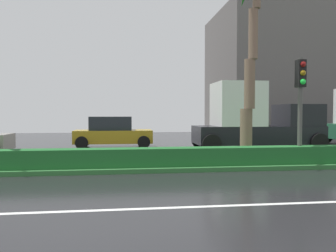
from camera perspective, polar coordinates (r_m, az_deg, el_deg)
name	(u,v)px	position (r m, az deg, el deg)	size (l,w,h in m)	color
ground_plane	(107,163)	(14.01, -9.89, -5.95)	(90.00, 42.00, 0.10)	black
near_lane_divider_stripe	(93,211)	(7.14, -12.20, -13.38)	(81.00, 0.14, 0.01)	white
median_strip	(106,163)	(13.00, -10.07, -6.02)	(85.50, 4.00, 0.15)	#2D6B33
median_hedge	(104,158)	(11.57, -10.38, -5.16)	(76.50, 0.70, 0.60)	#1E6028
traffic_signal_median_right	(301,91)	(13.18, 20.90, 5.43)	(0.28, 0.43, 3.70)	#4C4C47
car_in_traffic_second	(113,132)	(19.78, -9.07, -1.05)	(4.30, 2.02, 1.72)	#B28C1E
box_truck_lead	(256,120)	(18.34, 14.18, 0.92)	(6.40, 2.64, 3.46)	black
building_far_right	(299,74)	(37.80, 20.62, 8.03)	(16.70, 11.09, 11.80)	#605B59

